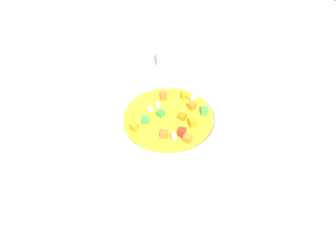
{
  "coord_description": "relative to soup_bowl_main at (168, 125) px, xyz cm",
  "views": [
    {
      "loc": [
        -17.27,
        36.41,
        44.99
      ],
      "look_at": [
        0.0,
        0.0,
        2.65
      ],
      "focal_mm": 35.09,
      "sensor_mm": 36.0,
      "label": 1
    }
  ],
  "objects": [
    {
      "name": "soup_bowl_main",
      "position": [
        0.0,
        0.0,
        0.0
      ],
      "size": [
        18.35,
        18.35,
        6.25
      ],
      "color": "white",
      "rests_on": "ground_plane"
    },
    {
      "name": "ground_plane",
      "position": [
        0.01,
        0.0,
        -3.85
      ],
      "size": [
        140.0,
        140.0,
        2.0
      ],
      "primitive_type": "cube",
      "color": "silver"
    },
    {
      "name": "side_bowl_small",
      "position": [
        6.24,
        -20.09,
        -0.41
      ],
      "size": [
        11.11,
        11.11,
        4.73
      ],
      "color": "white",
      "rests_on": "ground_plane"
    },
    {
      "name": "spoon",
      "position": [
        9.86,
        11.13,
        -2.41
      ],
      "size": [
        21.26,
        14.43,
        1.07
      ],
      "rotation": [
        0.0,
        0.0,
        2.57
      ],
      "color": "silver",
      "rests_on": "ground_plane"
    }
  ]
}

